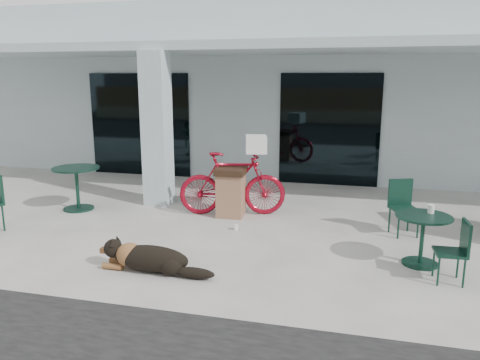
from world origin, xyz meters
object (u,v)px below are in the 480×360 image
(cafe_chair_far_b, at_px, (450,252))
(trash_receptacle, at_px, (231,192))
(bicycle, at_px, (232,184))
(cafe_table_near, at_px, (77,189))
(dog, at_px, (151,257))
(cafe_chair_far_a, at_px, (404,208))
(cafe_table_far, at_px, (422,240))

(cafe_chair_far_b, relative_size, trash_receptacle, 0.89)
(cafe_chair_far_b, height_order, trash_receptacle, trash_receptacle)
(bicycle, distance_m, cafe_table_near, 3.13)
(cafe_chair_far_b, distance_m, trash_receptacle, 4.12)
(trash_receptacle, bearing_deg, cafe_chair_far_b, -31.57)
(dog, bearing_deg, trash_receptacle, 82.62)
(dog, xyz_separation_m, cafe_table_near, (-2.72, 2.48, 0.22))
(cafe_chair_far_a, relative_size, cafe_chair_far_b, 1.12)
(bicycle, xyz_separation_m, cafe_chair_far_a, (3.10, -0.46, -0.15))
(bicycle, height_order, cafe_chair_far_a, bicycle)
(bicycle, distance_m, dog, 2.95)
(dog, distance_m, cafe_chair_far_a, 4.26)
(bicycle, distance_m, cafe_chair_far_b, 4.18)
(dog, relative_size, cafe_chair_far_b, 1.51)
(cafe_table_far, bearing_deg, cafe_table_near, 168.30)
(cafe_chair_far_b, bearing_deg, trash_receptacle, -124.79)
(bicycle, distance_m, cafe_chair_far_a, 3.14)
(cafe_table_near, bearing_deg, trash_receptacle, 5.91)
(dog, bearing_deg, cafe_chair_far_a, 35.31)
(cafe_chair_far_a, bearing_deg, bicycle, 150.01)
(bicycle, height_order, cafe_table_far, bicycle)
(bicycle, xyz_separation_m, dog, (-0.38, -2.90, -0.40))
(cafe_table_far, bearing_deg, cafe_chair_far_b, -62.30)
(dog, height_order, cafe_chair_far_b, cafe_chair_far_b)
(cafe_table_near, xyz_separation_m, cafe_chair_far_b, (6.61, -1.84, -0.01))
(cafe_table_near, xyz_separation_m, cafe_chair_far_a, (6.20, -0.04, 0.03))
(cafe_table_near, height_order, cafe_chair_far_a, cafe_chair_far_a)
(bicycle, relative_size, cafe_table_far, 2.63)
(cafe_table_near, relative_size, cafe_chair_far_a, 0.99)
(cafe_table_near, bearing_deg, dog, -42.33)
(trash_receptacle, bearing_deg, cafe_table_far, -26.76)
(bicycle, xyz_separation_m, trash_receptacle, (-0.00, -0.10, -0.14))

